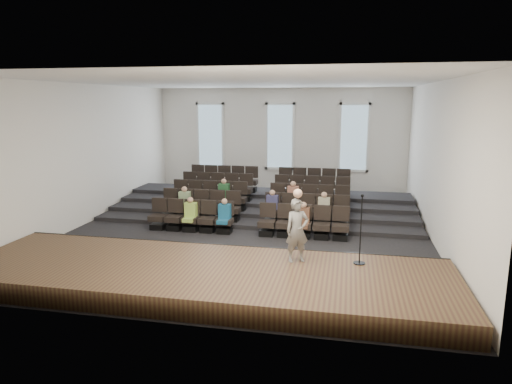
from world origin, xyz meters
TOP-DOWN VIEW (x-y plane):
  - ground at (0.00, 0.00)m, footprint 14.00×14.00m
  - ceiling at (0.00, 0.00)m, footprint 12.00×14.00m
  - wall_back at (0.00, 7.02)m, footprint 12.00×0.04m
  - wall_front at (0.00, -7.02)m, footprint 12.00×0.04m
  - wall_left at (-6.02, 0.00)m, footprint 0.04×14.00m
  - wall_right at (6.02, 0.00)m, footprint 0.04×14.00m
  - stage at (0.00, -5.10)m, footprint 11.80×3.60m
  - stage_lip at (0.00, -3.33)m, footprint 11.80×0.06m
  - risers at (0.00, 3.17)m, footprint 11.80×4.80m
  - seating_rows at (-0.00, 1.54)m, footprint 6.80×4.70m
  - windows at (0.00, 6.95)m, footprint 8.44×0.10m
  - audience at (0.00, 0.32)m, footprint 5.45×2.64m
  - speaker at (2.13, -4.24)m, footprint 0.68×0.58m
  - mic_stand at (3.65, -4.10)m, footprint 0.29×0.29m

SIDE VIEW (x-z plane):
  - ground at x=0.00m, z-range 0.00..0.00m
  - risers at x=0.00m, z-range -0.10..0.50m
  - stage at x=0.00m, z-range 0.00..0.50m
  - stage_lip at x=0.00m, z-range -0.01..0.51m
  - seating_rows at x=0.00m, z-range -0.15..1.52m
  - audience at x=0.00m, z-range 0.26..1.36m
  - mic_stand at x=3.65m, z-range 0.15..1.88m
  - speaker at x=2.13m, z-range 0.50..2.08m
  - wall_back at x=0.00m, z-range 0.00..5.00m
  - wall_front at x=0.00m, z-range 0.00..5.00m
  - wall_left at x=-6.02m, z-range 0.00..5.00m
  - wall_right at x=6.02m, z-range 0.00..5.00m
  - windows at x=0.00m, z-range 1.08..4.32m
  - ceiling at x=0.00m, z-range 5.00..5.02m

